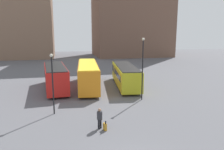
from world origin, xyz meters
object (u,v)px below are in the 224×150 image
lamp_post_1 (53,79)px  suitcase (105,127)px  bus_2 (125,75)px  bus_0 (55,76)px  lamp_post_0 (143,65)px  traveler (100,117)px  bus_1 (88,74)px

lamp_post_1 → suitcase: bearing=-48.5°
bus_2 → suitcase: bearing=165.1°
bus_0 → bus_2: bearing=-96.9°
bus_2 → lamp_post_0: lamp_post_0 is taller
traveler → lamp_post_0: size_ratio=0.24×
suitcase → bus_0: bearing=5.4°
traveler → lamp_post_0: bearing=-52.9°
bus_1 → traveler: size_ratio=7.42×
bus_2 → bus_0: bearing=95.3°
bus_1 → suitcase: bearing=-176.2°
suitcase → lamp_post_0: lamp_post_0 is taller
bus_0 → traveler: bus_0 is taller
bus_0 → lamp_post_0: 11.67m
lamp_post_1 → bus_0: bearing=90.9°
suitcase → lamp_post_0: (5.32, 6.70, 3.56)m
bus_0 → suitcase: 14.07m
lamp_post_1 → lamp_post_0: bearing=14.7°
suitcase → lamp_post_1: (-3.81, 4.31, 2.91)m
lamp_post_0 → lamp_post_1: lamp_post_0 is taller
lamp_post_0 → bus_0: bearing=144.0°
traveler → lamp_post_0: (5.66, 6.30, 2.89)m
suitcase → lamp_post_1: size_ratio=0.14×
bus_0 → lamp_post_1: size_ratio=1.87×
bus_2 → suitcase: bus_2 is taller
suitcase → lamp_post_0: size_ratio=0.12×
traveler → lamp_post_1: lamp_post_1 is taller
bus_1 → traveler: 13.18m
bus_1 → bus_2: bus_1 is taller
suitcase → lamp_post_0: bearing=-49.5°
suitcase → lamp_post_0: 9.27m
lamp_post_0 → traveler: bearing=-131.9°
bus_0 → bus_1: 4.19m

